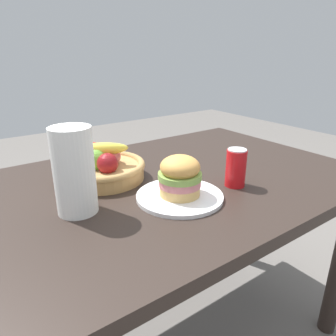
{
  "coord_description": "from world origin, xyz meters",
  "views": [
    {
      "loc": [
        -0.58,
        -0.82,
        1.17
      ],
      "look_at": [
        -0.02,
        -0.04,
        0.81
      ],
      "focal_mm": 33.55,
      "sensor_mm": 36.0,
      "label": 1
    }
  ],
  "objects_px": {
    "sandwich": "(180,176)",
    "soda_can": "(236,168)",
    "fruit_basket": "(102,166)",
    "paper_towel_roll": "(74,171)",
    "plate": "(180,196)"
  },
  "relations": [
    {
      "from": "sandwich",
      "to": "soda_can",
      "type": "relative_size",
      "value": 1.04
    },
    {
      "from": "sandwich",
      "to": "plate",
      "type": "bearing_deg",
      "value": -63.43
    },
    {
      "from": "plate",
      "to": "soda_can",
      "type": "relative_size",
      "value": 2.1
    },
    {
      "from": "plate",
      "to": "fruit_basket",
      "type": "height_order",
      "value": "fruit_basket"
    },
    {
      "from": "fruit_basket",
      "to": "sandwich",
      "type": "bearing_deg",
      "value": -65.74
    },
    {
      "from": "plate",
      "to": "sandwich",
      "type": "relative_size",
      "value": 2.02
    },
    {
      "from": "soda_can",
      "to": "paper_towel_roll",
      "type": "distance_m",
      "value": 0.51
    },
    {
      "from": "sandwich",
      "to": "fruit_basket",
      "type": "distance_m",
      "value": 0.3
    },
    {
      "from": "fruit_basket",
      "to": "paper_towel_roll",
      "type": "relative_size",
      "value": 1.21
    },
    {
      "from": "sandwich",
      "to": "soda_can",
      "type": "distance_m",
      "value": 0.21
    },
    {
      "from": "soda_can",
      "to": "fruit_basket",
      "type": "distance_m",
      "value": 0.45
    },
    {
      "from": "sandwich",
      "to": "soda_can",
      "type": "height_order",
      "value": "sandwich"
    },
    {
      "from": "plate",
      "to": "soda_can",
      "type": "xyz_separation_m",
      "value": [
        0.21,
        -0.03,
        0.06
      ]
    },
    {
      "from": "plate",
      "to": "fruit_basket",
      "type": "distance_m",
      "value": 0.31
    },
    {
      "from": "plate",
      "to": "fruit_basket",
      "type": "relative_size",
      "value": 0.91
    }
  ]
}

